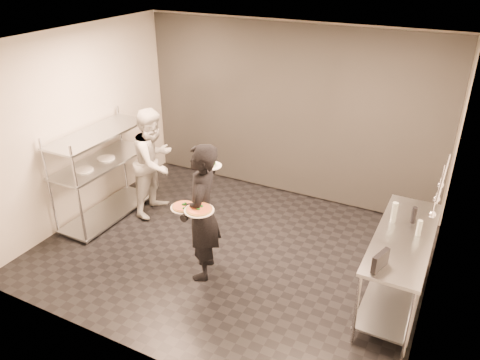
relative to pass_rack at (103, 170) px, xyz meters
The scene contains 13 objects.
room_shell 2.53m from the pass_rack, 28.77° to the left, with size 5.00×4.00×2.80m.
pass_rack is the anchor object (origin of this frame).
prep_counter 4.33m from the pass_rack, ahead, with size 0.60×1.80×0.92m.
utensil_rail 4.64m from the pass_rack, ahead, with size 0.07×1.20×0.31m.
waiter 2.14m from the pass_rack, 14.93° to the right, with size 0.65×0.42×1.77m, color black.
chef 0.77m from the pass_rack, 38.58° to the left, with size 0.81×0.63×1.67m, color silver.
pizza_plate_near 2.07m from the pass_rack, 20.62° to the right, with size 0.30×0.30×0.05m.
pizza_plate_far 2.35m from the pass_rack, 19.91° to the right, with size 0.35×0.35×0.05m.
salad_plate 2.11m from the pass_rack, ahead, with size 0.26×0.26×0.07m.
pos_monitor 4.28m from the pass_rack, ahead, with size 0.05×0.26×0.19m, color black.
bottle_green 4.17m from the pass_rack, ahead, with size 0.07×0.07×0.24m, color gray.
bottle_clear 4.47m from the pass_rack, ahead, with size 0.06×0.06×0.19m, color gray.
bottle_dark 4.39m from the pass_rack, ahead, with size 0.06×0.06×0.20m, color black.
Camera 1 is at (2.53, -4.66, 3.78)m, focal length 35.00 mm.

